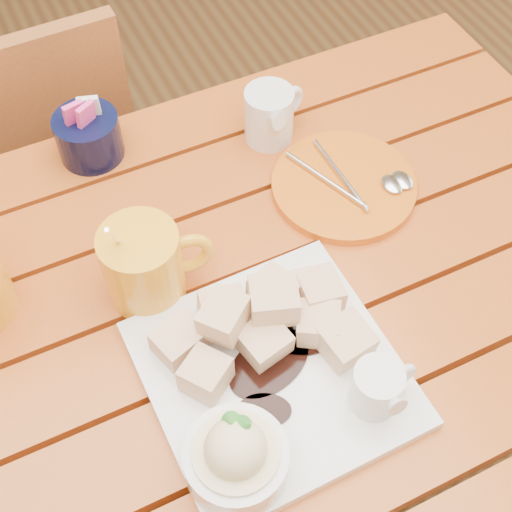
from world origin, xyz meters
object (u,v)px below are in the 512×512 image
coffee_mug_right (145,264)px  table (225,363)px  orange_saucer (345,185)px  dessert_plate (267,382)px  chair_far (26,181)px

coffee_mug_right → table: bearing=-45.8°
orange_saucer → coffee_mug_right: bearing=-172.5°
table → coffee_mug_right: coffee_mug_right is taller
dessert_plate → orange_saucer: size_ratio=1.40×
dessert_plate → chair_far: size_ratio=0.33×
coffee_mug_right → orange_saucer: size_ratio=0.80×
table → dessert_plate: 0.18m
dessert_plate → chair_far: same height
dessert_plate → table: bearing=93.8°
table → chair_far: (-0.16, 0.60, -0.16)m
orange_saucer → chair_far: 0.68m
orange_saucer → dessert_plate: bearing=-135.4°
coffee_mug_right → chair_far: size_ratio=0.19×
dessert_plate → orange_saucer: dessert_plate is taller
orange_saucer → table: bearing=-153.2°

